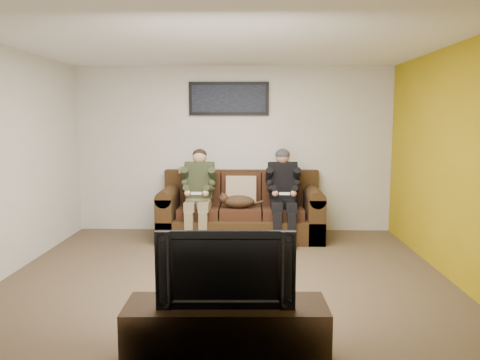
{
  "coord_description": "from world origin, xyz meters",
  "views": [
    {
      "loc": [
        0.27,
        -5.18,
        1.78
      ],
      "look_at": [
        0.12,
        1.2,
        0.95
      ],
      "focal_mm": 35.0,
      "sensor_mm": 36.0,
      "label": 1
    }
  ],
  "objects_px": {
    "framed_poster": "(229,99)",
    "tv_stand": "(226,333)",
    "sofa": "(241,212)",
    "person_left": "(199,189)",
    "cat": "(237,201)",
    "person_right": "(283,189)",
    "television": "(226,266)"
  },
  "relations": [
    {
      "from": "cat",
      "to": "framed_poster",
      "type": "relative_size",
      "value": 0.53
    },
    {
      "from": "sofa",
      "to": "person_left",
      "type": "relative_size",
      "value": 1.8
    },
    {
      "from": "person_left",
      "to": "tv_stand",
      "type": "bearing_deg",
      "value": -80.52
    },
    {
      "from": "framed_poster",
      "to": "tv_stand",
      "type": "distance_m",
      "value": 4.57
    },
    {
      "from": "person_right",
      "to": "sofa",
      "type": "bearing_deg",
      "value": 161.99
    },
    {
      "from": "cat",
      "to": "sofa",
      "type": "bearing_deg",
      "value": 78.42
    },
    {
      "from": "sofa",
      "to": "television",
      "type": "bearing_deg",
      "value": -90.37
    },
    {
      "from": "person_left",
      "to": "cat",
      "type": "relative_size",
      "value": 2.03
    },
    {
      "from": "framed_poster",
      "to": "television",
      "type": "xyz_separation_m",
      "value": [
        0.18,
        -4.17,
        -1.36
      ]
    },
    {
      "from": "person_left",
      "to": "television",
      "type": "bearing_deg",
      "value": -80.52
    },
    {
      "from": "person_left",
      "to": "television",
      "type": "height_order",
      "value": "person_left"
    },
    {
      "from": "person_right",
      "to": "television",
      "type": "distance_m",
      "value": 3.64
    },
    {
      "from": "person_right",
      "to": "television",
      "type": "relative_size",
      "value": 1.38
    },
    {
      "from": "tv_stand",
      "to": "television",
      "type": "distance_m",
      "value": 0.51
    },
    {
      "from": "framed_poster",
      "to": "person_left",
      "type": "bearing_deg",
      "value": -125.95
    },
    {
      "from": "television",
      "to": "person_left",
      "type": "bearing_deg",
      "value": 98.04
    },
    {
      "from": "cat",
      "to": "television",
      "type": "height_order",
      "value": "television"
    },
    {
      "from": "person_left",
      "to": "person_right",
      "type": "xyz_separation_m",
      "value": [
        1.25,
        0.0,
        0.0
      ]
    },
    {
      "from": "framed_poster",
      "to": "television",
      "type": "relative_size",
      "value": 1.28
    },
    {
      "from": "tv_stand",
      "to": "television",
      "type": "relative_size",
      "value": 1.5
    },
    {
      "from": "person_left",
      "to": "television",
      "type": "xyz_separation_m",
      "value": [
        0.6,
        -3.58,
        -0.02
      ]
    },
    {
      "from": "framed_poster",
      "to": "cat",
      "type": "bearing_deg",
      "value": -76.17
    },
    {
      "from": "sofa",
      "to": "person_left",
      "type": "height_order",
      "value": "person_left"
    },
    {
      "from": "person_right",
      "to": "framed_poster",
      "type": "relative_size",
      "value": 1.08
    },
    {
      "from": "sofa",
      "to": "person_left",
      "type": "bearing_deg",
      "value": -161.96
    },
    {
      "from": "sofa",
      "to": "framed_poster",
      "type": "height_order",
      "value": "framed_poster"
    },
    {
      "from": "sofa",
      "to": "cat",
      "type": "xyz_separation_m",
      "value": [
        -0.05,
        -0.24,
        0.21
      ]
    },
    {
      "from": "sofa",
      "to": "tv_stand",
      "type": "relative_size",
      "value": 1.65
    },
    {
      "from": "person_right",
      "to": "person_left",
      "type": "bearing_deg",
      "value": -179.98
    },
    {
      "from": "sofa",
      "to": "person_left",
      "type": "distance_m",
      "value": 0.76
    },
    {
      "from": "television",
      "to": "person_right",
      "type": "bearing_deg",
      "value": 78.33
    },
    {
      "from": "framed_poster",
      "to": "tv_stand",
      "type": "xyz_separation_m",
      "value": [
        0.18,
        -4.17,
        -1.87
      ]
    }
  ]
}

